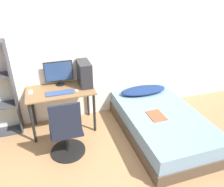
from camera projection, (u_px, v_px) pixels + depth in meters
ground_plane at (101, 174)px, 2.96m from camera, size 14.00×14.00×0.00m
wall_back at (75, 52)px, 3.69m from camera, size 8.00×0.05×2.50m
desk at (61, 96)px, 3.60m from camera, size 1.08×0.62×0.74m
office_chair at (67, 135)px, 3.13m from camera, size 0.52×0.52×0.95m
bed at (161, 123)px, 3.64m from camera, size 1.17×1.98×0.42m
pillow at (143, 90)px, 4.13m from camera, size 0.89×0.36×0.11m
magazine at (156, 116)px, 3.45m from camera, size 0.24×0.32×0.01m
monitor at (59, 72)px, 3.63m from camera, size 0.47×0.16×0.41m
keyboard at (60, 93)px, 3.44m from camera, size 0.43×0.14×0.02m
pc_tower at (84, 73)px, 3.64m from camera, size 0.19×0.42×0.41m
mouse at (77, 91)px, 3.51m from camera, size 0.06×0.09×0.02m
phone at (30, 92)px, 3.47m from camera, size 0.07×0.14×0.01m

